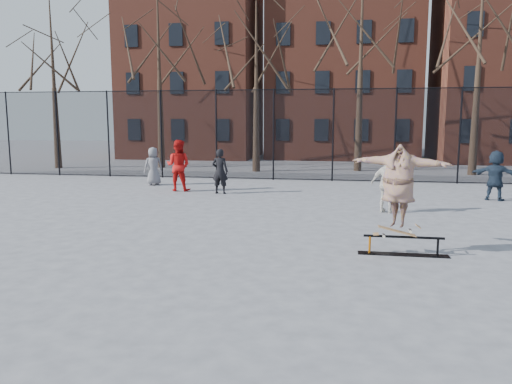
% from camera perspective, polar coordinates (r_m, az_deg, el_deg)
% --- Properties ---
extents(ground, '(100.00, 100.00, 0.00)m').
position_cam_1_polar(ground, '(9.45, -0.46, -8.13)').
color(ground, '#5C5C60').
extents(skate_rail, '(1.77, 0.27, 0.39)m').
position_cam_1_polar(skate_rail, '(10.40, 16.48, -6.09)').
color(skate_rail, black).
rests_on(skate_rail, ground).
extents(skateboard, '(0.81, 0.19, 0.10)m').
position_cam_1_polar(skateboard, '(10.32, 15.79, -4.55)').
color(skateboard, olive).
rests_on(skateboard, skate_rail).
extents(skater, '(2.06, 1.26, 1.63)m').
position_cam_1_polar(skater, '(10.16, 15.98, 0.19)').
color(skater, '#483990').
rests_on(skater, skateboard).
extents(bystander_grey, '(0.91, 0.84, 1.56)m').
position_cam_1_polar(bystander_grey, '(20.85, -11.65, 2.91)').
color(bystander_grey, slate).
rests_on(bystander_grey, ground).
extents(bystander_black, '(0.61, 0.42, 1.63)m').
position_cam_1_polar(bystander_black, '(18.09, -4.13, 2.38)').
color(bystander_black, black).
rests_on(bystander_black, ground).
extents(bystander_red, '(0.97, 0.77, 1.92)m').
position_cam_1_polar(bystander_red, '(18.97, -8.87, 3.01)').
color(bystander_red, red).
rests_on(bystander_red, ground).
extents(bystander_white, '(1.05, 0.72, 1.66)m').
position_cam_1_polar(bystander_white, '(14.81, 14.82, 0.87)').
color(bystander_white, silver).
rests_on(bystander_white, ground).
extents(bystander_navy, '(1.61, 1.12, 1.67)m').
position_cam_1_polar(bystander_navy, '(18.35, 25.70, 1.72)').
color(bystander_navy, '#1C2838').
rests_on(bystander_navy, ground).
extents(fence, '(34.03, 0.07, 4.00)m').
position_cam_1_polar(fence, '(21.99, 5.62, 6.64)').
color(fence, black).
rests_on(fence, ground).
extents(tree_row, '(33.66, 7.46, 10.67)m').
position_cam_1_polar(tree_row, '(26.55, 5.96, 18.41)').
color(tree_row, black).
rests_on(tree_row, ground).
extents(rowhouses, '(29.00, 7.00, 13.00)m').
position_cam_1_polar(rowhouses, '(35.10, 8.58, 13.75)').
color(rowhouses, brown).
rests_on(rowhouses, ground).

